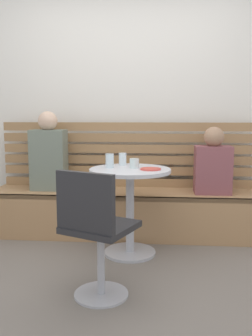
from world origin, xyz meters
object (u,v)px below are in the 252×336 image
booth_bench (127,213)px  cup_glass_tall (110,161)px  cafe_table (130,195)px  person_adult (49,155)px  white_chair (95,230)px  cup_glass_short (134,163)px  cup_water_clear (123,159)px  plate_small (151,169)px  person_child_left (213,164)px

booth_bench → cup_glass_tall: size_ratio=22.50×
cafe_table → person_adult: (-0.85, 0.53, 0.27)m
white_chair → cup_glass_short: bearing=77.3°
booth_bench → cup_water_clear: size_ratio=24.55×
cup_glass_short → plate_small: 0.17m
cup_glass_tall → cup_glass_short: cup_glass_tall is taller
white_chair → cup_water_clear: 1.07m
booth_bench → cup_water_clear: (-0.02, -0.30, 0.57)m
cafe_table → cup_glass_short: 0.27m
person_child_left → cup_glass_tall: person_child_left is taller
cafe_table → plate_small: 0.29m
booth_bench → person_adult: person_adult is taller
cafe_table → cup_glass_tall: (-0.18, 0.03, 0.28)m
person_adult → cup_glass_tall: (0.68, -0.50, 0.01)m
booth_bench → white_chair: white_chair is taller
white_chair → person_child_left: bearing=54.9°
white_chair → person_adult: 1.54m
cafe_table → cup_water_clear: (-0.08, 0.21, 0.28)m
white_chair → cup_water_clear: same height
cup_glass_tall → plate_small: size_ratio=0.71×
person_child_left → cup_glass_short: (-0.72, -0.44, 0.06)m
cafe_table → cup_glass_short: size_ratio=9.25×
cup_glass_tall → cup_glass_short: bearing=3.3°
person_child_left → cup_water_clear: size_ratio=5.77×
booth_bench → cafe_table: cafe_table is taller
booth_bench → white_chair: bearing=-94.3°
booth_bench → plate_small: (0.23, -0.55, 0.52)m
booth_bench → cup_water_clear: cup_water_clear is taller
booth_bench → cup_water_clear: 0.65m
white_chair → person_child_left: (0.91, 1.29, 0.25)m
person_adult → cup_glass_tall: bearing=-36.6°
cup_water_clear → plate_small: size_ratio=0.65×
cup_water_clear → plate_small: (0.25, -0.25, -0.05)m
plate_small → cup_water_clear: bearing=134.8°
white_chair → booth_bench: bearing=85.7°
cafe_table → cup_glass_tall: bearing=169.6°
cafe_table → cup_glass_short: bearing=53.5°
cup_water_clear → person_adult: bearing=157.1°
person_adult → booth_bench: bearing=-2.1°
booth_bench → cup_glass_short: cup_glass_short is taller
booth_bench → person_child_left: person_child_left is taller
cup_glass_tall → person_adult: bearing=143.4°
cafe_table → person_adult: 1.04m
cafe_table → plate_small: plate_small is taller
person_adult → person_child_left: (1.60, -0.05, -0.07)m
booth_bench → person_adult: (-0.79, 0.03, 0.57)m
person_child_left → person_adult: bearing=178.3°
white_chair → cup_glass_tall: size_ratio=7.08×
cafe_table → white_chair: 0.83m
white_chair → cup_water_clear: (0.08, 1.02, 0.33)m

